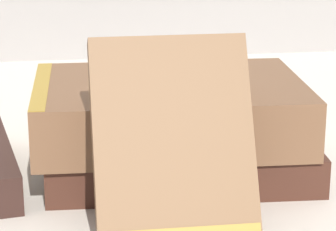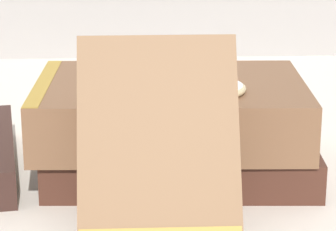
% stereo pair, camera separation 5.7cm
% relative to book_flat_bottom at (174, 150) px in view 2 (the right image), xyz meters
% --- Properties ---
extents(ground_plane, '(3.00, 3.00, 0.00)m').
position_rel_book_flat_bottom_xyz_m(ground_plane, '(-0.05, -0.04, -0.02)').
color(ground_plane, beige).
extents(book_flat_bottom, '(0.22, 0.17, 0.03)m').
position_rel_book_flat_bottom_xyz_m(book_flat_bottom, '(0.00, 0.00, 0.00)').
color(book_flat_bottom, '#422319').
rests_on(book_flat_bottom, ground_plane).
extents(book_flat_top, '(0.22, 0.16, 0.05)m').
position_rel_book_flat_bottom_xyz_m(book_flat_top, '(-0.01, -0.01, 0.04)').
color(book_flat_top, brown).
rests_on(book_flat_top, book_flat_bottom).
extents(book_leaning_front, '(0.11, 0.08, 0.13)m').
position_rel_book_flat_bottom_xyz_m(book_leaning_front, '(-0.02, -0.13, 0.05)').
color(book_leaning_front, brown).
rests_on(book_leaning_front, ground_plane).
extents(pocket_watch, '(0.05, 0.06, 0.01)m').
position_rel_book_flat_bottom_xyz_m(pocket_watch, '(0.03, -0.04, 0.06)').
color(pocket_watch, white).
rests_on(pocket_watch, book_flat_top).
extents(reading_glasses, '(0.12, 0.09, 0.00)m').
position_rel_book_flat_bottom_xyz_m(reading_glasses, '(-0.03, 0.17, -0.01)').
color(reading_glasses, '#ADADB2').
rests_on(reading_glasses, ground_plane).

